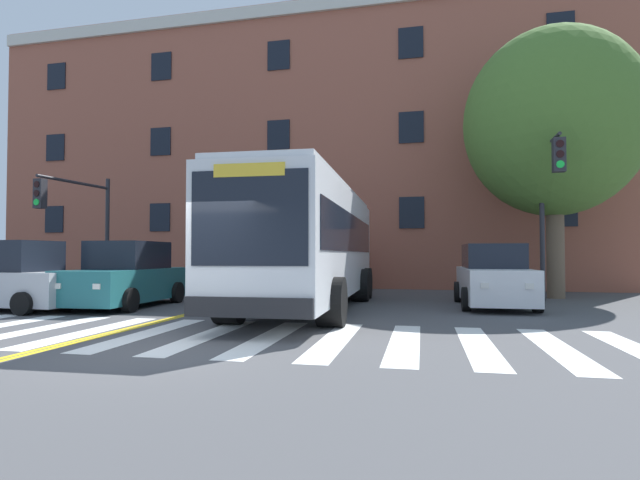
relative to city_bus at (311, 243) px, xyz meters
name	(u,v)px	position (x,y,z in m)	size (l,w,h in m)	color
ground_plane	(161,349)	(-0.90, -6.48, -1.86)	(120.00, 120.00, 0.00)	#4C4C4F
crosswalk	(206,335)	(-0.79, -5.05, -1.86)	(15.52, 4.53, 0.01)	white
lane_line_yellow_inner	(299,287)	(-2.84, 8.95, -1.86)	(0.12, 36.00, 0.01)	gold
lane_line_yellow_outer	(303,287)	(-2.68, 8.95, -1.86)	(0.12, 36.00, 0.01)	gold
city_bus	(311,243)	(0.00, 0.00, 0.00)	(3.21, 11.20, 3.44)	white
car_teal_near_lane	(127,277)	(-5.48, -0.69, -0.99)	(2.29, 4.57, 1.93)	#236B70
car_white_far_lane	(493,278)	(5.13, 1.73, -1.02)	(2.17, 4.53, 1.86)	white
car_red_behind_bus	(336,264)	(-1.14, 9.34, -0.75)	(2.53, 4.81, 2.36)	#AD1E1E
car_silver_cross_street	(12,279)	(-7.97, -2.32, -0.99)	(4.11, 2.05, 1.92)	#B7BABF
traffic_light_near_corner	(549,188)	(6.98, 3.15, 1.78)	(0.34, 2.62, 5.57)	#28282D
traffic_light_far_corner	(79,213)	(-9.43, 2.09, 1.24)	(0.44, 3.55, 4.59)	#28282D
traffic_light_overhead	(280,209)	(-2.15, 3.82, 1.38)	(0.65, 4.09, 4.91)	#28282D
street_tree_curbside_large	(554,123)	(7.60, 5.22, 4.38)	(6.42, 5.92, 9.62)	brown
building_facade	(297,157)	(-3.75, 11.81, 4.95)	(30.96, 6.69, 13.61)	#9E5642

